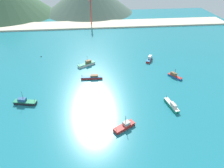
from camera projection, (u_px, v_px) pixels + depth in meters
ground at (90, 72)px, 114.38m from camera, size 260.00×280.00×0.50m
fishing_boat_0 at (92, 77)px, 107.98m from camera, size 11.04×2.94×2.52m
fishing_boat_1 at (175, 76)px, 109.05m from camera, size 6.02×7.51×4.96m
fishing_boat_2 at (87, 64)px, 120.26m from camera, size 10.27×7.16×6.10m
fishing_boat_4 at (149, 59)px, 125.50m from camera, size 5.66×7.90×2.89m
fishing_boat_5 at (172, 105)px, 88.10m from camera, size 3.68×10.08×2.89m
fishing_boat_6 at (25, 102)px, 90.02m from camera, size 9.94×4.61×6.26m
fishing_boat_7 at (125, 126)px, 77.70m from camera, size 8.78×6.74×5.50m
buoy_0 at (41, 57)px, 130.61m from camera, size 0.71×0.71×0.71m
beach_strip at (88, 25)px, 185.67m from camera, size 247.00×21.95×1.20m
radio_tower at (91, 11)px, 178.52m from camera, size 2.50×2.00×24.98m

